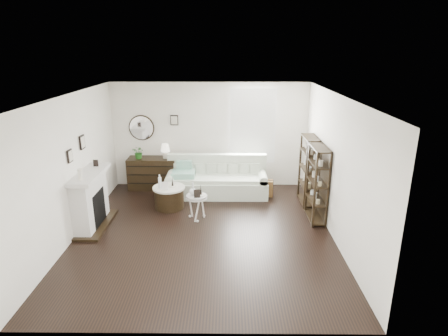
{
  "coord_description": "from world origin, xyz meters",
  "views": [
    {
      "loc": [
        0.45,
        -6.68,
        3.53
      ],
      "look_at": [
        0.38,
        0.8,
        1.1
      ],
      "focal_mm": 30.0,
      "sensor_mm": 36.0,
      "label": 1
    }
  ],
  "objects_px": {
    "drum_table": "(169,197)",
    "dresser": "(153,173)",
    "sofa": "(217,182)",
    "pedestal_table": "(197,197)"
  },
  "relations": [
    {
      "from": "dresser",
      "to": "drum_table",
      "type": "xyz_separation_m",
      "value": [
        0.61,
        -1.24,
        -0.15
      ]
    },
    {
      "from": "sofa",
      "to": "drum_table",
      "type": "bearing_deg",
      "value": -141.42
    },
    {
      "from": "drum_table",
      "to": "pedestal_table",
      "type": "distance_m",
      "value": 0.94
    },
    {
      "from": "sofa",
      "to": "dresser",
      "type": "height_order",
      "value": "sofa"
    },
    {
      "from": "pedestal_table",
      "to": "drum_table",
      "type": "bearing_deg",
      "value": 138.63
    },
    {
      "from": "drum_table",
      "to": "dresser",
      "type": "bearing_deg",
      "value": 116.02
    },
    {
      "from": "sofa",
      "to": "drum_table",
      "type": "height_order",
      "value": "sofa"
    },
    {
      "from": "sofa",
      "to": "dresser",
      "type": "xyz_separation_m",
      "value": [
        -1.67,
        0.39,
        0.09
      ]
    },
    {
      "from": "sofa",
      "to": "pedestal_table",
      "type": "height_order",
      "value": "sofa"
    },
    {
      "from": "sofa",
      "to": "drum_table",
      "type": "distance_m",
      "value": 1.36
    }
  ]
}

